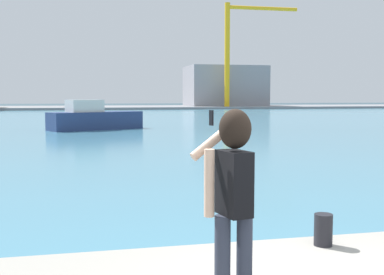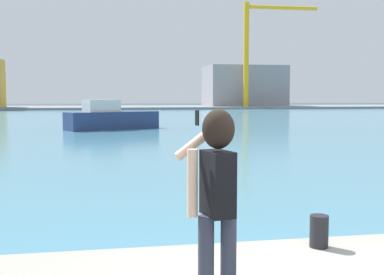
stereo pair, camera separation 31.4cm
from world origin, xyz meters
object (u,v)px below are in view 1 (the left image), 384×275
at_px(warehouse_right, 225,86).
at_px(port_crane, 236,43).
at_px(person_photographer, 232,187).
at_px(harbor_bollard, 323,230).
at_px(boat_moored, 94,118).

distance_m(warehouse_right, port_crane, 11.40).
bearing_deg(person_photographer, harbor_bollard, -60.57).
distance_m(person_photographer, boat_moored, 31.34).
bearing_deg(boat_moored, harbor_bollard, -110.78).
relative_size(harbor_bollard, boat_moored, 0.06).
height_order(person_photographer, boat_moored, person_photographer).
distance_m(harbor_bollard, boat_moored, 29.97).
height_order(person_photographer, port_crane, port_crane).
xyz_separation_m(harbor_bollard, boat_moored, (-2.14, 29.90, 0.07)).
bearing_deg(boat_moored, warehouse_right, 40.68).
bearing_deg(harbor_bollard, person_photographer, -138.71).
xyz_separation_m(boat_moored, port_crane, (27.83, 53.54, 11.68)).
bearing_deg(harbor_bollard, port_crane, 72.88).
distance_m(person_photographer, port_crane, 89.82).
bearing_deg(port_crane, person_photographer, -107.85).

